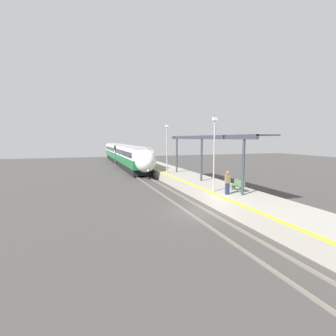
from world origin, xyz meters
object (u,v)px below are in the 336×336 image
object	(u,v)px
platform_bench	(238,185)
lamppost_mid	(167,146)
train	(123,154)
person_waiting	(227,182)
lamppost_near	(214,150)
railway_signal	(115,155)

from	to	relation	value
platform_bench	lamppost_mid	size ratio (longest dim) A/B	0.25
train	person_waiting	xyz separation A→B (m)	(2.62, -33.46, -0.34)
train	person_waiting	distance (m)	33.56
platform_bench	person_waiting	distance (m)	1.75
person_waiting	lamppost_mid	size ratio (longest dim) A/B	0.30
person_waiting	lamppost_near	xyz separation A→B (m)	(-0.43, 1.36, 2.37)
platform_bench	person_waiting	size ratio (longest dim) A/B	0.81
person_waiting	railway_signal	size ratio (longest dim) A/B	0.44
train	railway_signal	size ratio (longest dim) A/B	9.85
train	platform_bench	size ratio (longest dim) A/B	27.85
person_waiting	lamppost_near	size ratio (longest dim) A/B	0.30
person_waiting	lamppost_near	bearing A→B (deg)	107.56
train	railway_signal	distance (m)	5.79
platform_bench	railway_signal	bearing A→B (deg)	102.93
railway_signal	lamppost_mid	world-z (taller)	lamppost_mid
platform_bench	lamppost_mid	distance (m)	12.84
railway_signal	lamppost_mid	distance (m)	15.64
lamppost_near	railway_signal	bearing A→B (deg)	99.25
lamppost_near	lamppost_mid	size ratio (longest dim) A/B	1.00
lamppost_near	platform_bench	bearing A→B (deg)	-15.89
lamppost_mid	train	bearing A→B (deg)	96.16
lamppost_mid	person_waiting	bearing A→B (deg)	-88.13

